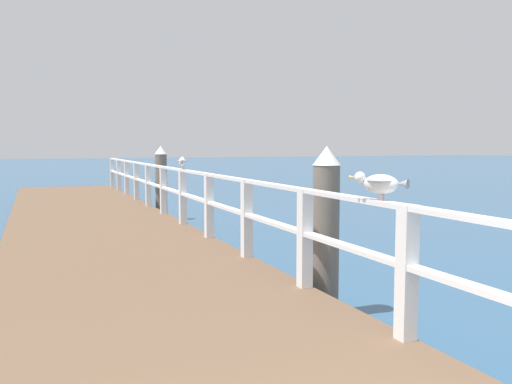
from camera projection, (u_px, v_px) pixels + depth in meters
pier_deck at (96, 233)px, 9.76m from camera, size 3.00×18.69×0.41m
pier_railing at (172, 187)px, 10.23m from camera, size 0.12×17.21×0.98m
dock_piling_near at (326, 231)px, 5.61m from camera, size 0.29×0.29×1.80m
dock_piling_far at (161, 183)px, 12.85m from camera, size 0.29×0.29×1.80m
seagull_foreground at (380, 183)px, 4.06m from camera, size 0.28×0.43×0.21m
seagull_background at (182, 162)px, 9.48m from camera, size 0.23×0.47×0.21m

